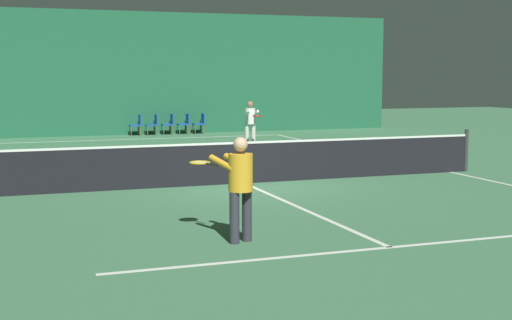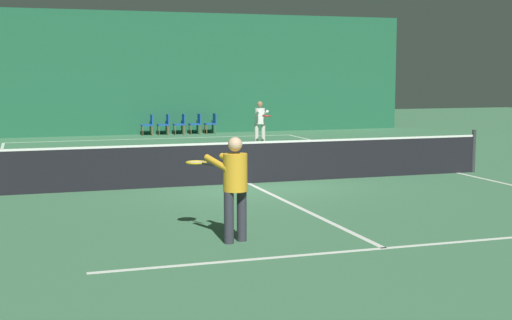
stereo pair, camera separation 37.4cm
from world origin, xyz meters
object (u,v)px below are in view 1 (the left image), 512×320
at_px(player_near, 239,181).
at_px(courtside_chair_3, 185,123).
at_px(tennis_net, 244,161).
at_px(courtside_chair_0, 137,124).
at_px(courtside_chair_2, 169,123).
at_px(courtside_chair_1, 153,123).
at_px(player_far, 251,120).
at_px(courtside_chair_4, 200,122).

bearing_deg(player_near, courtside_chair_3, -34.57).
height_order(tennis_net, courtside_chair_3, tennis_net).
relative_size(courtside_chair_0, courtside_chair_2, 1.00).
relative_size(player_near, courtside_chair_1, 1.85).
xyz_separation_m(player_far, courtside_chair_1, (-2.31, 5.37, -0.41)).
relative_size(courtside_chair_2, courtside_chair_3, 1.00).
height_order(courtside_chair_0, courtside_chair_4, same).
distance_m(courtside_chair_1, courtside_chair_2, 0.66).
bearing_deg(courtside_chair_1, courtside_chair_3, 90.00).
distance_m(courtside_chair_2, courtside_chair_3, 0.66).
distance_m(courtside_chair_3, courtside_chair_4, 0.66).
distance_m(courtside_chair_1, courtside_chair_3, 1.32).
relative_size(player_far, courtside_chair_0, 1.82).
bearing_deg(player_near, player_far, -42.86).
bearing_deg(courtside_chair_4, courtside_chair_1, -90.00).
relative_size(player_near, courtside_chair_3, 1.85).
distance_m(tennis_net, courtside_chair_2, 13.55).
bearing_deg(courtside_chair_4, courtside_chair_0, -90.00).
xyz_separation_m(player_near, courtside_chair_4, (4.58, 18.81, -0.42)).
bearing_deg(courtside_chair_0, player_near, -5.91).
height_order(courtside_chair_0, courtside_chair_1, same).
bearing_deg(tennis_net, courtside_chair_0, 89.87).
relative_size(courtside_chair_0, courtside_chair_4, 1.00).
bearing_deg(tennis_net, courtside_chair_4, 78.80).
xyz_separation_m(tennis_net, courtside_chair_3, (2.01, 13.48, -0.03)).
xyz_separation_m(courtside_chair_3, courtside_chair_4, (0.66, 0.00, 0.00)).
distance_m(player_near, player_far, 14.32).
bearing_deg(courtside_chair_0, courtside_chair_3, 90.00).
relative_size(player_far, courtside_chair_2, 1.82).
distance_m(courtside_chair_2, courtside_chair_4, 1.32).
bearing_deg(player_far, courtside_chair_4, -171.87).
bearing_deg(courtside_chair_0, courtside_chair_2, 90.00).
height_order(player_far, courtside_chair_1, player_far).
xyz_separation_m(courtside_chair_1, courtside_chair_2, (0.66, 0.00, 0.00)).
relative_size(tennis_net, courtside_chair_0, 14.29).
distance_m(courtside_chair_0, courtside_chair_1, 0.66).
relative_size(courtside_chair_1, courtside_chair_3, 1.00).
bearing_deg(player_far, courtside_chair_2, -158.32).
height_order(courtside_chair_1, courtside_chair_4, same).
bearing_deg(courtside_chair_2, tennis_net, -5.72).
relative_size(player_far, courtside_chair_3, 1.82).
xyz_separation_m(courtside_chair_0, courtside_chair_4, (2.64, 0.00, 0.00)).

